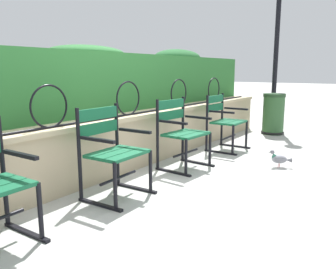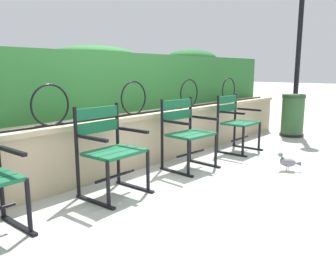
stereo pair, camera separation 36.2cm
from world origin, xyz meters
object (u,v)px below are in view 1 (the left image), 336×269
at_px(lamppost, 277,41).
at_px(pigeon_near_chairs, 280,159).
at_px(park_chair_centre_left, 112,150).
at_px(park_chair_centre_right, 181,131).
at_px(park_chair_rightmost, 224,120).
at_px(trash_bin, 273,115).

bearing_deg(lamppost, pigeon_near_chairs, -160.38).
height_order(park_chair_centre_left, park_chair_centre_right, park_chair_centre_left).
height_order(park_chair_centre_right, pigeon_near_chairs, park_chair_centre_right).
bearing_deg(park_chair_rightmost, park_chair_centre_right, 179.36).
xyz_separation_m(park_chair_rightmost, trash_bin, (1.75, -0.21, -0.09)).
relative_size(trash_bin, lamppost, 0.22).
relative_size(park_chair_centre_right, park_chair_rightmost, 1.03).
distance_m(trash_bin, lamppost, 1.72).
bearing_deg(park_chair_centre_right, trash_bin, -4.25).
height_order(park_chair_centre_right, lamppost, lamppost).
xyz_separation_m(park_chair_centre_right, park_chair_rightmost, (1.22, -0.01, -0.01)).
distance_m(park_chair_centre_left, trash_bin, 4.21).
xyz_separation_m(park_chair_centre_left, trash_bin, (4.20, -0.23, -0.10)).
bearing_deg(pigeon_near_chairs, park_chair_centre_right, 124.34).
xyz_separation_m(park_chair_centre_right, pigeon_near_chairs, (0.71, -1.04, -0.35)).
distance_m(park_chair_centre_left, pigeon_near_chairs, 2.24).
bearing_deg(trash_bin, lamppost, 18.65).
height_order(park_chair_rightmost, pigeon_near_chairs, park_chair_rightmost).
relative_size(park_chair_centre_right, pigeon_near_chairs, 3.13).
xyz_separation_m(pigeon_near_chairs, trash_bin, (2.26, 0.82, 0.26)).
height_order(park_chair_centre_left, pigeon_near_chairs, park_chair_centre_left).
distance_m(park_chair_rightmost, pigeon_near_chairs, 1.20).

